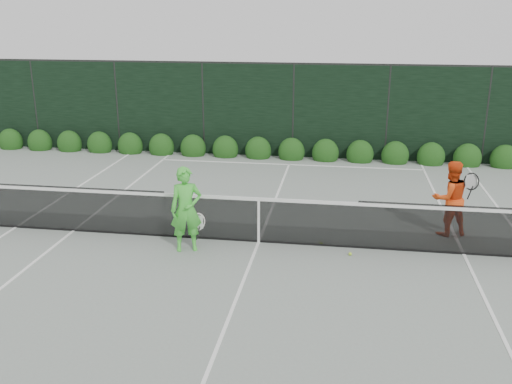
# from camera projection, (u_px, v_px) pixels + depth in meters

# --- Properties ---
(ground) EXTENTS (80.00, 80.00, 0.00)m
(ground) POSITION_uv_depth(u_px,v_px,m) (259.00, 242.00, 11.89)
(ground) COLOR gray
(ground) RESTS_ON ground
(tennis_net) EXTENTS (12.90, 0.10, 1.07)m
(tennis_net) POSITION_uv_depth(u_px,v_px,m) (258.00, 218.00, 11.74)
(tennis_net) COLOR black
(tennis_net) RESTS_ON ground
(player_woman) EXTENTS (0.73, 0.60, 1.72)m
(player_woman) POSITION_uv_depth(u_px,v_px,m) (186.00, 209.00, 11.27)
(player_woman) COLOR green
(player_woman) RESTS_ON ground
(player_man) EXTENTS (0.97, 0.84, 1.63)m
(player_man) POSITION_uv_depth(u_px,v_px,m) (450.00, 198.00, 12.08)
(player_man) COLOR #F34A14
(player_man) RESTS_ON ground
(court_lines) EXTENTS (11.03, 23.83, 0.01)m
(court_lines) POSITION_uv_depth(u_px,v_px,m) (259.00, 242.00, 11.89)
(court_lines) COLOR white
(court_lines) RESTS_ON ground
(windscreen_fence) EXTENTS (32.00, 21.07, 3.06)m
(windscreen_fence) POSITION_uv_depth(u_px,v_px,m) (233.00, 218.00, 8.88)
(windscreen_fence) COLOR black
(windscreen_fence) RESTS_ON ground
(hedge_row) EXTENTS (31.66, 0.65, 0.94)m
(hedge_row) POSITION_uv_depth(u_px,v_px,m) (291.00, 152.00, 18.56)
(hedge_row) COLOR #15390F
(hedge_row) RESTS_ON ground
(tennis_balls) EXTENTS (4.02, 1.36, 0.07)m
(tennis_balls) POSITION_uv_depth(u_px,v_px,m) (277.00, 238.00, 12.00)
(tennis_balls) COLOR #ACD930
(tennis_balls) RESTS_ON ground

